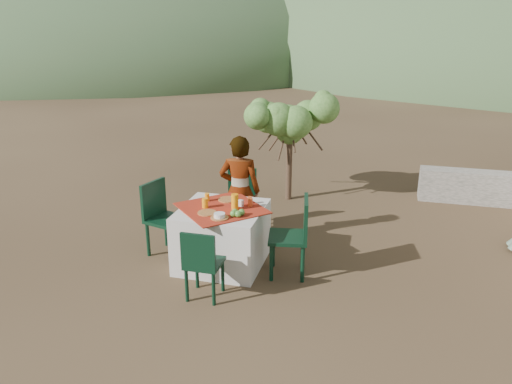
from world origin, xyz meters
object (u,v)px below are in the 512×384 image
table (222,236)px  juice_pitcher (235,202)px  chair_near (202,262)px  chair_left (161,214)px  chair_right (295,233)px  chair_far (242,197)px  shrub_tree (293,125)px  person (240,191)px

table → juice_pitcher: size_ratio=6.68×
chair_near → chair_left: (-0.93, 0.99, 0.08)m
chair_right → juice_pitcher: (-0.76, 0.05, 0.31)m
chair_far → shrub_tree: bearing=60.7°
shrub_tree → juice_pitcher: (-0.22, -2.65, -0.44)m
chair_left → chair_right: bearing=-79.7°
table → chair_far: size_ratio=1.43×
chair_near → person: bearing=-89.2°
chair_near → shrub_tree: size_ratio=0.51×
chair_right → chair_left: bearing=-104.7°
shrub_tree → chair_far: bearing=-107.0°
chair_far → juice_pitcher: size_ratio=4.66×
chair_left → table: bearing=-81.6°
chair_left → person: 1.09m
person → juice_pitcher: person is taller
chair_left → person: (0.91, 0.55, 0.22)m
table → chair_far: chair_far is taller
person → table: bearing=79.1°
chair_left → chair_far: bearing=-22.7°
chair_right → juice_pitcher: chair_right is taller
chair_near → juice_pitcher: juice_pitcher is taller
shrub_tree → chair_right: bearing=-78.6°
chair_right → person: bearing=-138.1°
table → chair_left: bearing=173.0°
chair_right → shrub_tree: shrub_tree is taller
person → chair_near: bearing=83.5°
chair_right → chair_far: bearing=-149.3°
table → chair_far: (-0.07, 1.13, 0.12)m
table → chair_left: (-0.87, 0.11, 0.16)m
chair_right → juice_pitcher: bearing=-103.2°
person → shrub_tree: (0.35, 1.98, 0.53)m
juice_pitcher → chair_near: bearing=-97.3°
chair_far → juice_pitcher: juice_pitcher is taller
chair_left → chair_right: size_ratio=0.99×
chair_far → juice_pitcher: 1.22m
chair_near → shrub_tree: shrub_tree is taller
chair_far → chair_right: chair_right is taller
chair_far → person: (0.11, -0.47, 0.26)m
table → chair_right: chair_right is taller
table → chair_near: chair_near is taller
table → person: person is taller
chair_far → chair_right: (1.01, -1.18, 0.05)m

